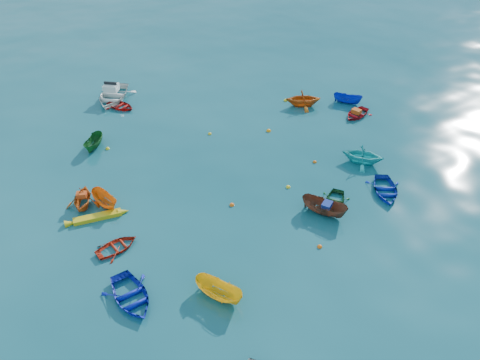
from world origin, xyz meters
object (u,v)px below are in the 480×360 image
kayak_yellow (98,218)px  motorboat_white (113,99)px  dinghy_blue_se (385,192)px  dinghy_blue_sw (132,299)px

kayak_yellow → motorboat_white: 16.24m
kayak_yellow → motorboat_white: motorboat_white is taller
dinghy_blue_se → motorboat_white: 24.93m
dinghy_blue_se → motorboat_white: motorboat_white is taller
dinghy_blue_se → motorboat_white: size_ratio=0.68×
kayak_yellow → dinghy_blue_se: bearing=-101.8°
dinghy_blue_sw → kayak_yellow: 7.05m
dinghy_blue_se → kayak_yellow: bearing=-169.1°
dinghy_blue_se → motorboat_white: bearing=150.3°
dinghy_blue_sw → kayak_yellow: (0.50, 7.03, 0.00)m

